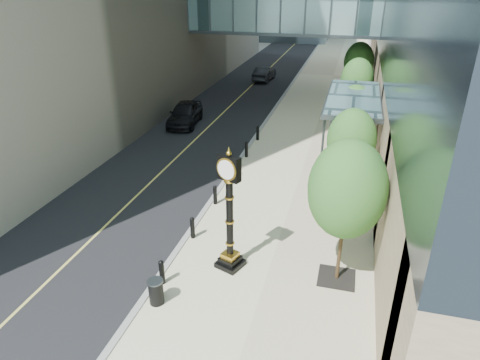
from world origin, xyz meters
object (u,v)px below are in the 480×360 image
at_px(trash_bin, 156,292).
at_px(pedestrian, 348,184).
at_px(street_clock, 230,220).
at_px(car_near, 185,113).
at_px(car_far, 264,74).

relative_size(trash_bin, pedestrian, 0.50).
relative_size(street_clock, pedestrian, 2.72).
distance_m(pedestrian, car_near, 15.86).
distance_m(trash_bin, car_far, 35.92).
relative_size(street_clock, trash_bin, 5.48).
xyz_separation_m(pedestrian, car_far, (-9.91, 26.15, -0.21)).
height_order(car_near, car_far, car_near).
bearing_deg(trash_bin, car_near, 108.74).
relative_size(street_clock, car_near, 0.98).
xyz_separation_m(trash_bin, car_near, (-6.50, 19.15, 0.37)).
bearing_deg(car_near, trash_bin, -78.59).
bearing_deg(car_far, trash_bin, 100.02).
bearing_deg(street_clock, pedestrian, 79.14).
bearing_deg(trash_bin, car_far, 96.03).
distance_m(trash_bin, car_near, 20.23).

